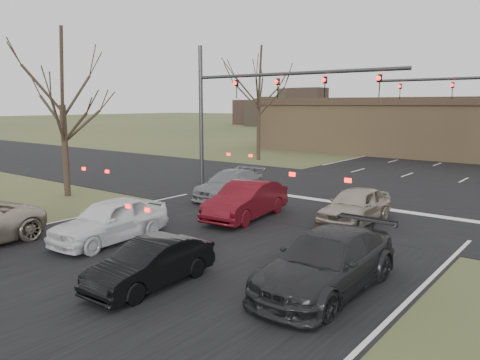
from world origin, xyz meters
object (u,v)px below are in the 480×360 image
object	(u,v)px
car_grey_ahead	(230,184)
car_red_ahead	(246,200)
car_silver_ahead	(355,205)
car_charcoal_sedan	(327,262)
car_white_sedan	(110,220)
mast_arm_near	(246,97)
car_black_hatch	(151,263)

from	to	relation	value
car_grey_ahead	car_red_ahead	size ratio (longest dim) A/B	1.03
car_red_ahead	car_silver_ahead	world-z (taller)	car_red_ahead
car_charcoal_sedan	car_grey_ahead	world-z (taller)	car_charcoal_sedan
car_white_sedan	car_grey_ahead	size ratio (longest dim) A/B	0.92
car_white_sedan	car_red_ahead	bearing A→B (deg)	68.70
car_white_sedan	car_red_ahead	size ratio (longest dim) A/B	0.94
mast_arm_near	car_white_sedan	world-z (taller)	mast_arm_near
mast_arm_near	car_red_ahead	xyz separation A→B (m)	(3.95, -5.14, -4.30)
mast_arm_near	car_red_ahead	distance (m)	7.78
car_black_hatch	car_charcoal_sedan	xyz separation A→B (m)	(3.72, 2.58, 0.14)
car_charcoal_sedan	car_black_hatch	bearing A→B (deg)	-144.76
car_red_ahead	car_black_hatch	bearing A→B (deg)	-78.43
mast_arm_near	car_silver_ahead	bearing A→B (deg)	-21.56
car_charcoal_sedan	car_silver_ahead	distance (m)	7.20
car_red_ahead	car_silver_ahead	bearing A→B (deg)	20.32
car_grey_ahead	car_black_hatch	bearing A→B (deg)	-67.97
car_black_hatch	car_charcoal_sedan	distance (m)	4.53
car_grey_ahead	car_red_ahead	bearing A→B (deg)	-49.19
mast_arm_near	car_silver_ahead	size ratio (longest dim) A/B	2.86
car_charcoal_sedan	car_silver_ahead	xyz separation A→B (m)	(-2.30, 6.82, -0.02)
mast_arm_near	car_black_hatch	xyz separation A→B (m)	(6.44, -12.51, -4.46)
car_black_hatch	mast_arm_near	bearing A→B (deg)	115.04
car_black_hatch	car_grey_ahead	xyz separation A→B (m)	(-5.76, 10.31, 0.08)
car_red_ahead	car_grey_ahead	bearing A→B (deg)	130.83
car_black_hatch	car_silver_ahead	bearing A→B (deg)	79.19
car_silver_ahead	car_charcoal_sedan	bearing A→B (deg)	-71.45
car_grey_ahead	car_red_ahead	xyz separation A→B (m)	(3.27, -2.94, 0.07)
mast_arm_near	car_grey_ahead	bearing A→B (deg)	-72.72
car_black_hatch	car_red_ahead	world-z (taller)	car_red_ahead
mast_arm_near	car_red_ahead	world-z (taller)	mast_arm_near
mast_arm_near	car_charcoal_sedan	size ratio (longest dim) A/B	2.35
car_black_hatch	car_grey_ahead	bearing A→B (deg)	116.98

